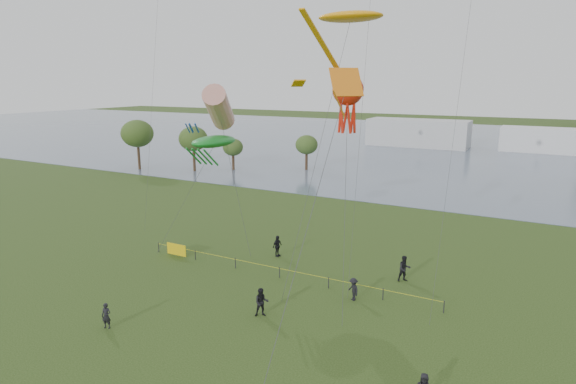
% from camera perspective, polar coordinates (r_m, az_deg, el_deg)
% --- Properties ---
extents(lake, '(400.00, 120.00, 0.08)m').
position_cam_1_polar(lake, '(116.38, 21.40, 5.01)').
color(lake, slate).
rests_on(lake, ground_plane).
extents(pavilion_left, '(22.00, 8.00, 6.00)m').
position_cam_1_polar(pavilion_left, '(113.16, 15.15, 6.77)').
color(pavilion_left, silver).
rests_on(pavilion_left, ground_plane).
extents(pavilion_right, '(18.00, 7.00, 5.00)m').
position_cam_1_polar(pavilion_right, '(113.36, 28.42, 5.42)').
color(pavilion_right, silver).
rests_on(pavilion_right, ground_plane).
extents(trees, '(29.31, 17.25, 8.25)m').
position_cam_1_polar(trees, '(80.77, -11.49, 6.24)').
color(trees, '#3B291A').
rests_on(trees, ground_plane).
extents(fence, '(24.07, 0.07, 1.05)m').
position_cam_1_polar(fence, '(39.74, -8.81, -7.64)').
color(fence, black).
rests_on(fence, ground_plane).
extents(spectator_a, '(1.14, 1.09, 1.85)m').
position_cam_1_polar(spectator_a, '(31.00, -3.15, -12.92)').
color(spectator_a, black).
rests_on(spectator_a, ground_plane).
extents(spectator_b, '(1.17, 1.10, 1.58)m').
position_cam_1_polar(spectator_b, '(33.33, 7.75, -11.35)').
color(spectator_b, black).
rests_on(spectator_b, ground_plane).
extents(spectator_c, '(0.63, 1.13, 1.82)m').
position_cam_1_polar(spectator_c, '(40.76, -1.28, -6.42)').
color(spectator_c, black).
rests_on(spectator_c, ground_plane).
extents(spectator_f, '(0.67, 0.54, 1.58)m').
position_cam_1_polar(spectator_f, '(31.59, -20.73, -13.57)').
color(spectator_f, black).
rests_on(spectator_f, ground_plane).
extents(spectator_g, '(1.21, 1.17, 1.96)m').
position_cam_1_polar(spectator_g, '(36.90, 13.64, -8.82)').
color(spectator_g, black).
rests_on(spectator_g, ground_plane).
extents(kite_stingray, '(4.72, 9.95, 19.23)m').
position_cam_1_polar(kite_stingray, '(35.87, 7.30, 19.79)').
color(kite_stingray, '#3F3F42').
extents(kite_windsock, '(4.90, 5.17, 14.30)m').
position_cam_1_polar(kite_windsock, '(39.70, -8.19, 9.83)').
color(kite_windsock, '#3F3F42').
extents(kite_creature, '(6.79, 4.80, 10.27)m').
position_cam_1_polar(kite_creature, '(38.61, -8.79, 5.90)').
color(kite_creature, '#3F3F42').
extents(kite_octopus, '(3.47, 7.18, 14.96)m').
position_cam_1_polar(kite_octopus, '(33.28, 7.11, 11.78)').
color(kite_octopus, '#3F3F42').
extents(kite_delta, '(2.19, 14.33, 15.13)m').
position_cam_1_polar(kite_delta, '(23.63, 6.46, 11.25)').
color(kite_delta, '#3F3F42').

